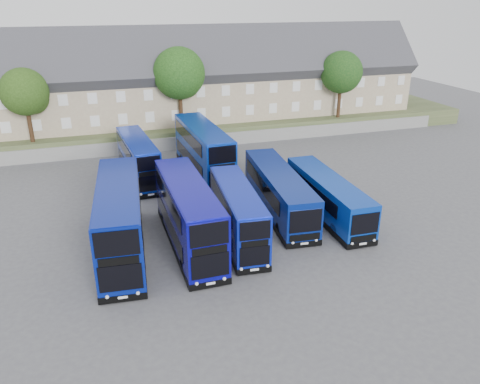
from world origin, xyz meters
name	(u,v)px	position (x,y,z in m)	size (l,w,h in m)	color
ground	(227,252)	(0.00, 0.00, 0.00)	(120.00, 120.00, 0.00)	#4E4E53
retaining_wall	(167,144)	(0.00, 24.00, 0.75)	(70.00, 0.40, 1.50)	slate
earth_bank	(155,121)	(0.00, 34.00, 1.00)	(80.00, 20.00, 2.00)	#404E2B
terrace_row	(181,82)	(3.00, 30.00, 6.60)	(60.00, 10.40, 11.20)	tan
dd_front_left	(120,221)	(-6.73, 2.14, 2.35)	(3.78, 12.21, 4.78)	navy
dd_front_mid	(189,216)	(-2.21, 1.72, 2.24)	(2.74, 11.50, 4.56)	#08078D
dd_front_right	(238,215)	(1.25, 1.50, 1.91)	(3.09, 9.95, 3.89)	#081BA4
dd_rear_left	(138,160)	(-4.08, 15.69, 1.97)	(3.11, 10.24, 4.01)	#0823A1
dd_rear_right	(203,151)	(2.10, 15.19, 2.35)	(3.24, 12.13, 4.78)	#082EA0
coach_east_a	(279,193)	(5.78, 4.94, 1.67)	(3.72, 12.62, 3.40)	navy
coach_east_b	(327,197)	(9.20, 3.17, 1.53)	(2.70, 11.46, 3.11)	#0832A2
tree_west	(26,93)	(-13.85, 25.10, 7.05)	(4.80, 4.80, 7.65)	#382314
tree_mid	(180,75)	(2.15, 25.60, 8.07)	(5.76, 5.76, 9.18)	#382314
tree_east	(342,74)	(22.15, 25.10, 7.39)	(5.12, 5.12, 8.16)	#382314
tree_far	(356,62)	(28.15, 32.10, 7.73)	(5.44, 5.44, 8.67)	#382314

